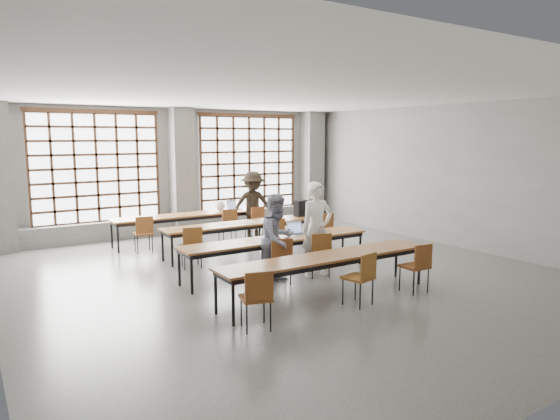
# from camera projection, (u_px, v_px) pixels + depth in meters

# --- Properties ---
(floor) EXTENTS (11.00, 11.00, 0.00)m
(floor) POSITION_uv_depth(u_px,v_px,m) (284.00, 275.00, 9.83)
(floor) COLOR #4F4F4C
(floor) RESTS_ON ground
(ceiling) EXTENTS (11.00, 11.00, 0.00)m
(ceiling) POSITION_uv_depth(u_px,v_px,m) (284.00, 94.00, 9.32)
(ceiling) COLOR silver
(ceiling) RESTS_ON floor
(wall_back) EXTENTS (10.00, 0.00, 10.00)m
(wall_back) POSITION_uv_depth(u_px,v_px,m) (178.00, 171.00, 14.16)
(wall_back) COLOR slate
(wall_back) RESTS_ON floor
(wall_right) EXTENTS (0.00, 11.00, 11.00)m
(wall_right) POSITION_uv_depth(u_px,v_px,m) (454.00, 176.00, 12.24)
(wall_right) COLOR slate
(wall_right) RESTS_ON floor
(column_mid) EXTENTS (0.60, 0.55, 3.50)m
(column_mid) POSITION_uv_depth(u_px,v_px,m) (182.00, 171.00, 13.93)
(column_mid) COLOR #535351
(column_mid) RESTS_ON floor
(column_right) EXTENTS (0.60, 0.55, 3.50)m
(column_right) POSITION_uv_depth(u_px,v_px,m) (312.00, 166.00, 16.33)
(column_right) COLOR #535351
(column_right) RESTS_ON floor
(window_left) EXTENTS (3.32, 0.12, 3.00)m
(window_left) POSITION_uv_depth(u_px,v_px,m) (97.00, 168.00, 12.87)
(window_left) COLOR white
(window_left) RESTS_ON wall_back
(window_right) EXTENTS (3.32, 0.12, 3.00)m
(window_right) POSITION_uv_depth(u_px,v_px,m) (249.00, 163.00, 15.27)
(window_right) COLOR white
(window_right) RESTS_ON wall_back
(sill_ledge) EXTENTS (9.80, 0.35, 0.50)m
(sill_ledge) POSITION_uv_depth(u_px,v_px,m) (183.00, 224.00, 14.21)
(sill_ledge) COLOR #535351
(sill_ledge) RESTS_ON floor
(desk_row_a) EXTENTS (4.00, 0.70, 0.73)m
(desk_row_a) POSITION_uv_depth(u_px,v_px,m) (190.00, 216.00, 12.89)
(desk_row_a) COLOR brown
(desk_row_a) RESTS_ON floor
(desk_row_b) EXTENTS (4.00, 0.70, 0.73)m
(desk_row_b) POSITION_uv_depth(u_px,v_px,m) (246.00, 225.00, 11.62)
(desk_row_b) COLOR brown
(desk_row_b) RESTS_ON floor
(desk_row_c) EXTENTS (4.00, 0.70, 0.73)m
(desk_row_c) POSITION_uv_depth(u_px,v_px,m) (277.00, 241.00, 9.80)
(desk_row_c) COLOR brown
(desk_row_c) RESTS_ON floor
(desk_row_d) EXTENTS (4.00, 0.70, 0.73)m
(desk_row_d) POSITION_uv_depth(u_px,v_px,m) (327.00, 259.00, 8.34)
(desk_row_d) COLOR brown
(desk_row_d) RESTS_ON floor
(chair_back_left) EXTENTS (0.47, 0.47, 0.88)m
(chair_back_left) POSITION_uv_depth(u_px,v_px,m) (144.00, 230.00, 11.63)
(chair_back_left) COLOR brown
(chair_back_left) RESTS_ON floor
(chair_back_mid) EXTENTS (0.46, 0.46, 0.88)m
(chair_back_mid) POSITION_uv_depth(u_px,v_px,m) (228.00, 222.00, 12.81)
(chair_back_mid) COLOR brown
(chair_back_mid) RESTS_ON floor
(chair_back_right) EXTENTS (0.43, 0.43, 0.88)m
(chair_back_right) POSITION_uv_depth(u_px,v_px,m) (256.00, 219.00, 13.24)
(chair_back_right) COLOR brown
(chair_back_right) RESTS_ON floor
(chair_mid_left) EXTENTS (0.50, 0.50, 0.88)m
(chair_mid_left) POSITION_uv_depth(u_px,v_px,m) (192.00, 243.00, 10.25)
(chair_mid_left) COLOR brown
(chair_mid_left) RESTS_ON floor
(chair_mid_centre) EXTENTS (0.46, 0.46, 0.88)m
(chair_mid_centre) POSITION_uv_depth(u_px,v_px,m) (275.00, 233.00, 11.33)
(chair_mid_centre) COLOR brown
(chair_mid_centre) RESTS_ON floor
(chair_mid_right) EXTENTS (0.44, 0.45, 0.88)m
(chair_mid_right) POSITION_uv_depth(u_px,v_px,m) (324.00, 227.00, 12.07)
(chair_mid_right) COLOR maroon
(chair_mid_right) RESTS_ON floor
(chair_front_left) EXTENTS (0.52, 0.53, 0.88)m
(chair_front_left) POSITION_uv_depth(u_px,v_px,m) (280.00, 256.00, 9.12)
(chair_front_left) COLOR brown
(chair_front_left) RESTS_ON floor
(chair_front_right) EXTENTS (0.53, 0.53, 0.88)m
(chair_front_right) POSITION_uv_depth(u_px,v_px,m) (319.00, 250.00, 9.60)
(chair_front_right) COLOR brown
(chair_front_right) RESTS_ON floor
(chair_near_left) EXTENTS (0.51, 0.52, 0.88)m
(chair_near_left) POSITION_uv_depth(u_px,v_px,m) (257.00, 294.00, 6.92)
(chair_near_left) COLOR brown
(chair_near_left) RESTS_ON floor
(chair_near_mid) EXTENTS (0.50, 0.51, 0.88)m
(chair_near_mid) POSITION_uv_depth(u_px,v_px,m) (362.00, 273.00, 7.95)
(chair_near_mid) COLOR brown
(chair_near_mid) RESTS_ON floor
(chair_near_right) EXTENTS (0.44, 0.44, 0.88)m
(chair_near_right) POSITION_uv_depth(u_px,v_px,m) (418.00, 263.00, 8.64)
(chair_near_right) COLOR brown
(chair_near_right) RESTS_ON floor
(student_male) EXTENTS (0.71, 0.51, 1.84)m
(student_male) POSITION_uv_depth(u_px,v_px,m) (317.00, 229.00, 9.67)
(student_male) COLOR white
(student_male) RESTS_ON floor
(student_female) EXTENTS (0.94, 0.82, 1.67)m
(student_female) POSITION_uv_depth(u_px,v_px,m) (278.00, 239.00, 9.20)
(student_female) COLOR #19204D
(student_female) RESTS_ON floor
(student_back) EXTENTS (1.31, 1.01, 1.79)m
(student_back) POSITION_uv_depth(u_px,v_px,m) (253.00, 205.00, 13.29)
(student_back) COLOR black
(student_back) RESTS_ON floor
(laptop_front) EXTENTS (0.36, 0.31, 0.26)m
(laptop_front) POSITION_uv_depth(u_px,v_px,m) (297.00, 231.00, 10.17)
(laptop_front) COLOR silver
(laptop_front) RESTS_ON desk_row_c
(laptop_back) EXTENTS (0.45, 0.43, 0.26)m
(laptop_back) POSITION_uv_depth(u_px,v_px,m) (233.00, 207.00, 13.67)
(laptop_back) COLOR #B9B9BE
(laptop_back) RESTS_ON desk_row_a
(mouse) EXTENTS (0.11, 0.09, 0.04)m
(mouse) POSITION_uv_depth(u_px,v_px,m) (316.00, 232.00, 10.28)
(mouse) COLOR white
(mouse) RESTS_ON desk_row_c
(green_box) EXTENTS (0.27, 0.16, 0.09)m
(green_box) POSITION_uv_depth(u_px,v_px,m) (273.00, 235.00, 9.82)
(green_box) COLOR green
(green_box) RESTS_ON desk_row_c
(phone) EXTENTS (0.14, 0.10, 0.01)m
(phone) POSITION_uv_depth(u_px,v_px,m) (287.00, 237.00, 9.80)
(phone) COLOR black
(phone) RESTS_ON desk_row_c
(paper_sheet_a) EXTENTS (0.31, 0.23, 0.00)m
(paper_sheet_a) POSITION_uv_depth(u_px,v_px,m) (222.00, 224.00, 11.33)
(paper_sheet_a) COLOR white
(paper_sheet_a) RESTS_ON desk_row_b
(paper_sheet_b) EXTENTS (0.32, 0.24, 0.00)m
(paper_sheet_b) POSITION_uv_depth(u_px,v_px,m) (235.00, 224.00, 11.41)
(paper_sheet_b) COLOR white
(paper_sheet_b) RESTS_ON desk_row_b
(paper_sheet_c) EXTENTS (0.36, 0.32, 0.00)m
(paper_sheet_c) POSITION_uv_depth(u_px,v_px,m) (250.00, 222.00, 11.67)
(paper_sheet_c) COLOR silver
(paper_sheet_c) RESTS_ON desk_row_b
(backpack) EXTENTS (0.34, 0.23, 0.40)m
(backpack) POSITION_uv_depth(u_px,v_px,m) (301.00, 208.00, 12.48)
(backpack) COLOR black
(backpack) RESTS_ON desk_row_b
(plastic_bag) EXTENTS (0.29, 0.24, 0.29)m
(plastic_bag) POSITION_uv_depth(u_px,v_px,m) (220.00, 206.00, 13.38)
(plastic_bag) COLOR white
(plastic_bag) RESTS_ON desk_row_a
(red_pouch) EXTENTS (0.20, 0.09, 0.06)m
(red_pouch) POSITION_uv_depth(u_px,v_px,m) (256.00, 295.00, 7.00)
(red_pouch) COLOR #AA2214
(red_pouch) RESTS_ON chair_near_left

